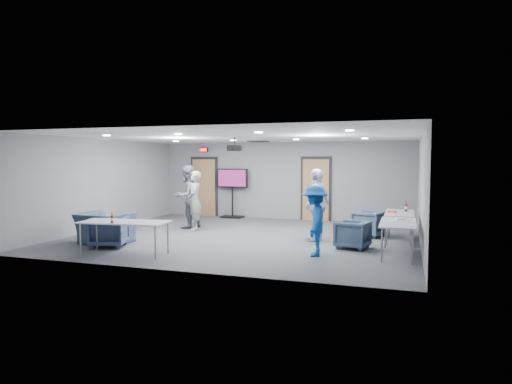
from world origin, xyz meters
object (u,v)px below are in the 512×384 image
(chair_front_a, at_px, (109,231))
(chair_front_b, at_px, (105,228))
(person_d, at_px, (315,221))
(chair_right_b, at_px, (352,235))
(chair_right_a, at_px, (369,224))
(person_b, at_px, (187,197))
(person_c, at_px, (317,205))
(table_right_b, at_px, (398,224))
(person_a, at_px, (195,201))
(bottle_front, at_px, (112,219))
(bottle_right, at_px, (406,208))
(table_front_left, at_px, (124,223))
(projector, at_px, (235,148))
(table_right_a, at_px, (400,214))
(tv_stand, at_px, (232,190))

(chair_front_a, relative_size, chair_front_b, 0.69)
(person_d, xyz_separation_m, chair_right_b, (0.69, 1.10, -0.44))
(chair_right_b, bearing_deg, chair_right_a, -173.57)
(person_b, height_order, person_c, person_b)
(person_b, distance_m, table_right_b, 6.58)
(person_a, xyz_separation_m, bottle_front, (-0.01, -3.97, -0.06))
(person_d, xyz_separation_m, chair_right_a, (0.91, 2.97, -0.42))
(chair_right_a, xyz_separation_m, bottle_right, (0.95, -0.17, 0.49))
(person_b, height_order, bottle_right, person_b)
(chair_front_a, distance_m, table_right_b, 6.68)
(person_c, height_order, table_front_left, person_c)
(chair_front_a, distance_m, bottle_right, 7.52)
(chair_right_b, height_order, table_front_left, table_front_left)
(table_front_left, distance_m, projector, 3.87)
(chair_front_b, bearing_deg, table_front_left, 144.95)
(chair_right_b, bearing_deg, bottle_right, 158.62)
(chair_front_b, bearing_deg, chair_right_a, -149.51)
(table_right_a, bearing_deg, chair_front_a, 114.77)
(person_b, xyz_separation_m, table_right_a, (6.20, -0.31, -0.27))
(person_c, height_order, table_right_b, person_c)
(person_d, relative_size, chair_front_a, 1.90)
(chair_front_a, bearing_deg, chair_front_b, -63.37)
(table_right_a, distance_m, bottle_front, 7.03)
(person_b, relative_size, tv_stand, 1.08)
(chair_front_a, height_order, table_front_left, chair_front_a)
(table_front_left, bearing_deg, chair_right_b, 20.19)
(table_right_a, height_order, bottle_right, bottle_right)
(person_c, bearing_deg, chair_front_a, -45.55)
(tv_stand, xyz_separation_m, projector, (1.47, -3.57, 1.40))
(projector, bearing_deg, chair_right_b, -27.91)
(table_right_a, height_order, bottle_front, bottle_front)
(person_b, bearing_deg, chair_right_b, 88.08)
(person_d, bearing_deg, table_right_b, 101.27)
(chair_front_a, bearing_deg, bottle_front, 109.63)
(table_right_b, bearing_deg, chair_right_b, 64.85)
(person_a, bearing_deg, tv_stand, 151.79)
(person_b, height_order, chair_front_b, person_b)
(person_c, bearing_deg, person_d, 26.05)
(chair_right_a, distance_m, chair_right_b, 1.89)
(chair_right_b, bearing_deg, person_c, -114.17)
(bottle_front, bearing_deg, chair_right_b, 28.30)
(chair_front_b, height_order, bottle_right, bottle_right)
(person_a, bearing_deg, table_right_a, 61.80)
(person_d, bearing_deg, bottle_front, -78.79)
(person_c, xyz_separation_m, table_right_a, (2.01, 0.67, -0.25))
(person_b, xyz_separation_m, bottle_right, (6.35, -0.02, -0.12))
(table_front_left, relative_size, tv_stand, 1.12)
(person_c, height_order, person_d, person_c)
(chair_front_b, height_order, table_right_b, chair_front_b)
(person_b, relative_size, table_right_b, 1.07)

